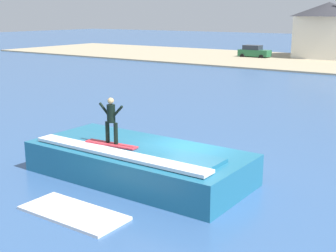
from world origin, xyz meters
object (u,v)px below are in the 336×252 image
at_px(surfboard, 111,144).
at_px(house_with_chimney, 328,27).
at_px(surfer, 111,118).
at_px(car_near_shore, 254,52).
at_px(wave_crest, 138,162).

height_order(surfboard, house_with_chimney, house_with_chimney).
distance_m(surfer, house_with_chimney, 54.96).
height_order(car_near_shore, house_with_chimney, house_with_chimney).
relative_size(wave_crest, surfer, 4.91).
relative_size(surfboard, car_near_shore, 0.51).
height_order(surfboard, car_near_shore, car_near_shore).
height_order(wave_crest, surfboard, surfboard).
height_order(surfer, car_near_shore, surfer).
relative_size(wave_crest, house_with_chimney, 0.82).
bearing_deg(car_near_shore, house_with_chimney, 32.31).
distance_m(wave_crest, car_near_shore, 51.32).
distance_m(car_near_shore, house_with_chimney, 10.71).
height_order(wave_crest, surfer, surfer).
height_order(wave_crest, house_with_chimney, house_with_chimney).
bearing_deg(car_near_shore, surfboard, -71.39).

